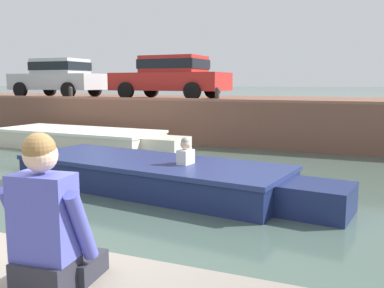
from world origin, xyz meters
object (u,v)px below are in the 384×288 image
mooring_bollard_west (71,92)px  mooring_bollard_mid (217,94)px  car_leftmost_silver (59,76)px  car_left_inner_red (171,75)px  boat_moored_west_cream (86,139)px  person_seated_right (49,229)px  motorboat_passing (162,176)px

mooring_bollard_west → mooring_bollard_mid: same height
car_leftmost_silver → car_left_inner_red: bearing=-0.0°
boat_moored_west_cream → person_seated_right: size_ratio=6.53×
mooring_bollard_west → car_left_inner_red: bearing=23.2°
person_seated_right → car_leftmost_silver: bearing=129.6°
boat_moored_west_cream → mooring_bollard_west: mooring_bollard_west is taller
car_leftmost_silver → car_left_inner_red: size_ratio=0.90×
motorboat_passing → car_left_inner_red: (-3.29, 7.32, 1.98)m
person_seated_right → boat_moored_west_cream: bearing=125.7°
mooring_bollard_mid → person_seated_right: 11.22m
person_seated_right → car_left_inner_red: bearing=112.3°
boat_moored_west_cream → car_leftmost_silver: 5.64m
motorboat_passing → car_left_inner_red: car_left_inner_red is taller
motorboat_passing → car_left_inner_red: bearing=114.2°
motorboat_passing → person_seated_right: bearing=-70.5°
motorboat_passing → car_leftmost_silver: (-8.42, 7.32, 1.98)m
mooring_bollard_west → motorboat_passing: bearing=-41.2°
mooring_bollard_west → person_seated_right: 13.78m
car_leftmost_silver → mooring_bollard_mid: car_leftmost_silver is taller
boat_moored_west_cream → motorboat_passing: (4.51, -3.76, -0.00)m
motorboat_passing → mooring_bollard_west: mooring_bollard_west is taller
car_leftmost_silver → mooring_bollard_west: (1.73, -1.46, -0.61)m
car_left_inner_red → mooring_bollard_west: size_ratio=9.62×
car_left_inner_red → person_seated_right: (5.06, -12.32, -1.13)m
mooring_bollard_west → car_leftmost_silver: bearing=139.8°
car_left_inner_red → person_seated_right: bearing=-67.7°
boat_moored_west_cream → mooring_bollard_mid: mooring_bollard_mid is taller
mooring_bollard_west → mooring_bollard_mid: 5.70m
boat_moored_west_cream → motorboat_passing: 5.87m
mooring_bollard_west → mooring_bollard_mid: size_ratio=1.00×
car_leftmost_silver → mooring_bollard_west: size_ratio=8.64×
car_leftmost_silver → person_seated_right: 16.03m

